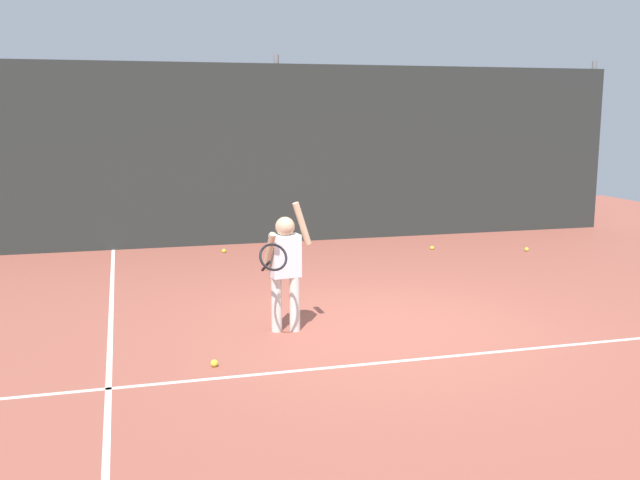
% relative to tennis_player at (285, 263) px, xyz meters
% --- Properties ---
extents(ground_plane, '(20.00, 20.00, 0.00)m').
position_rel_tennis_player_xyz_m(ground_plane, '(1.04, -0.10, -0.73)').
color(ground_plane, '#9E5142').
extents(court_line_baseline, '(9.00, 0.05, 0.00)m').
position_rel_tennis_player_xyz_m(court_line_baseline, '(1.04, -1.17, -0.72)').
color(court_line_baseline, white).
rests_on(court_line_baseline, ground).
extents(court_line_sideline, '(0.05, 9.00, 0.00)m').
position_rel_tennis_player_xyz_m(court_line_sideline, '(-1.76, 0.90, -0.72)').
color(court_line_sideline, white).
rests_on(court_line_sideline, ground).
extents(back_fence_windscreen, '(12.72, 0.08, 3.05)m').
position_rel_tennis_player_xyz_m(back_fence_windscreen, '(1.04, 5.21, 0.80)').
color(back_fence_windscreen, '#282D2B').
rests_on(back_fence_windscreen, ground).
extents(fence_post_1, '(0.09, 0.09, 3.20)m').
position_rel_tennis_player_xyz_m(fence_post_1, '(1.04, 5.27, 0.88)').
color(fence_post_1, slate).
rests_on(fence_post_1, ground).
extents(fence_post_2, '(0.09, 0.09, 3.20)m').
position_rel_tennis_player_xyz_m(fence_post_2, '(7.25, 5.27, 0.88)').
color(fence_post_2, slate).
rests_on(fence_post_2, ground).
extents(tennis_player, '(0.66, 0.64, 1.35)m').
position_rel_tennis_player_xyz_m(tennis_player, '(0.00, 0.00, 0.00)').
color(tennis_player, silver).
rests_on(tennis_player, ground).
extents(tennis_ball_0, '(0.07, 0.07, 0.07)m').
position_rel_tennis_player_xyz_m(tennis_ball_0, '(-0.85, -0.87, -0.69)').
color(tennis_ball_0, '#CCE033').
rests_on(tennis_ball_0, ground).
extents(tennis_ball_1, '(0.07, 0.07, 0.07)m').
position_rel_tennis_player_xyz_m(tennis_ball_1, '(-0.03, 4.44, -0.69)').
color(tennis_ball_1, '#CCE033').
rests_on(tennis_ball_1, ground).
extents(tennis_ball_2, '(0.07, 0.07, 0.07)m').
position_rel_tennis_player_xyz_m(tennis_ball_2, '(4.78, 3.27, -0.69)').
color(tennis_ball_2, '#CCE033').
rests_on(tennis_ball_2, ground).
extents(tennis_ball_4, '(0.07, 0.07, 0.07)m').
position_rel_tennis_player_xyz_m(tennis_ball_4, '(3.33, 3.80, -0.69)').
color(tennis_ball_4, '#CCE033').
rests_on(tennis_ball_4, ground).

